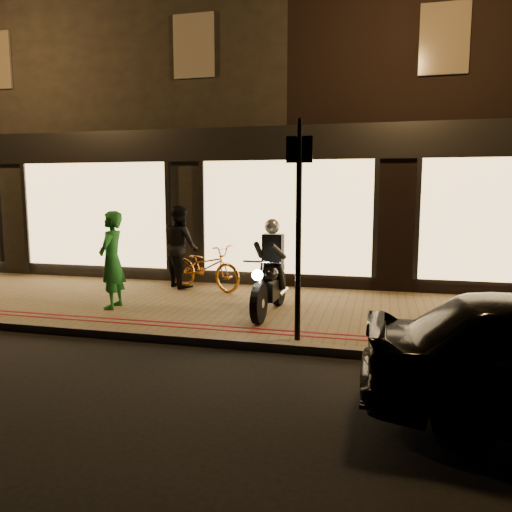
{
  "coord_description": "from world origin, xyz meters",
  "views": [
    {
      "loc": [
        1.96,
        -6.41,
        2.2
      ],
      "look_at": [
        -0.04,
        1.53,
        1.1
      ],
      "focal_mm": 35.0,
      "sensor_mm": 36.0,
      "label": 1
    }
  ],
  "objects": [
    {
      "name": "kerb_stone",
      "position": [
        0.0,
        0.05,
        0.06
      ],
      "size": [
        50.0,
        0.14,
        0.12
      ],
      "primitive_type": "cube",
      "color": "#59544C",
      "rests_on": "ground"
    },
    {
      "name": "motorcycle",
      "position": [
        0.19,
        1.64,
        0.73
      ],
      "size": [
        0.6,
        1.94,
        1.59
      ],
      "rotation": [
        0.0,
        0.0,
        -0.04
      ],
      "color": "black",
      "rests_on": "sidewalk"
    },
    {
      "name": "sidewalk",
      "position": [
        0.0,
        2.0,
        0.06
      ],
      "size": [
        50.0,
        4.0,
        0.12
      ],
      "primitive_type": "cube",
      "color": "#746648",
      "rests_on": "ground"
    },
    {
      "name": "sign_post",
      "position": [
        0.88,
        0.25,
        1.8
      ],
      "size": [
        0.35,
        0.08,
        3.0
      ],
      "rotation": [
        0.0,
        0.0,
        0.06
      ],
      "color": "black",
      "rests_on": "sidewalk"
    },
    {
      "name": "red_kerb_lines",
      "position": [
        0.0,
        0.55,
        0.12
      ],
      "size": [
        50.0,
        0.26,
        0.01
      ],
      "color": "maroon",
      "rests_on": "sidewalk"
    },
    {
      "name": "bicycle_gold",
      "position": [
        -1.56,
        3.27,
        0.6
      ],
      "size": [
        1.92,
        1.24,
        0.95
      ],
      "primitive_type": "imported",
      "rotation": [
        0.0,
        0.0,
        1.2
      ],
      "color": "orange",
      "rests_on": "sidewalk"
    },
    {
      "name": "ground",
      "position": [
        0.0,
        0.0,
        0.0
      ],
      "size": [
        90.0,
        90.0,
        0.0
      ],
      "primitive_type": "plane",
      "color": "black",
      "rests_on": "ground"
    },
    {
      "name": "person_green",
      "position": [
        -2.58,
        1.33,
        0.97
      ],
      "size": [
        0.47,
        0.66,
        1.71
      ],
      "primitive_type": "imported",
      "rotation": [
        0.0,
        0.0,
        -1.47
      ],
      "color": "#20782F",
      "rests_on": "sidewalk"
    },
    {
      "name": "building_row",
      "position": [
        -0.0,
        8.99,
        4.25
      ],
      "size": [
        48.0,
        10.11,
        8.5
      ],
      "color": "black",
      "rests_on": "ground"
    },
    {
      "name": "person_dark",
      "position": [
        -2.17,
        3.42,
        1.0
      ],
      "size": [
        1.08,
        1.07,
        1.76
      ],
      "primitive_type": "imported",
      "rotation": [
        0.0,
        0.0,
        2.38
      ],
      "color": "black",
      "rests_on": "sidewalk"
    }
  ]
}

